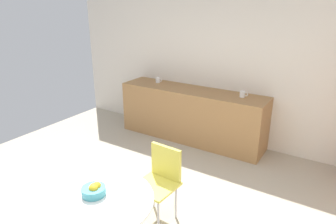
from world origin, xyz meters
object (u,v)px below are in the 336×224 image
Objects in this scene: fruit_bowl at (94,190)px; round_table at (95,215)px; mug_green at (158,80)px; chair_yellow at (161,175)px; mug_white at (243,94)px.

round_table is at bearing -49.93° from fruit_bowl.
mug_green reaches higher than round_table.
chair_yellow is (0.06, 0.92, -0.07)m from round_table.
fruit_bowl is (-0.04, 0.05, 0.21)m from round_table.
round_table is 7.76× the size of mug_white.
mug_green is at bearing 114.89° from round_table.
mug_green reaches higher than fruit_bowl.
fruit_bowl is at bearing -96.47° from chair_yellow.
mug_white is 1.61m from mug_green.
fruit_bowl is 2.92m from mug_white.
round_table is 7.76× the size of mug_green.
fruit_bowl is (-0.10, -0.87, 0.28)m from chair_yellow.
mug_white is (0.26, 2.91, 0.15)m from fruit_bowl.
mug_white is at bearing 84.88° from fruit_bowl.
round_table is 2.98m from mug_white.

